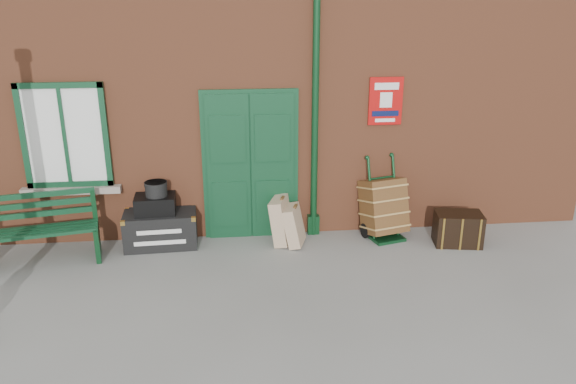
{
  "coord_description": "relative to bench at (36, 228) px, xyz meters",
  "views": [
    {
      "loc": [
        -0.59,
        -6.52,
        3.55
      ],
      "look_at": [
        0.17,
        0.6,
        1.0
      ],
      "focal_mm": 35.0,
      "sensor_mm": 36.0,
      "label": 1
    }
  ],
  "objects": [
    {
      "name": "hatbox",
      "position": [
        1.61,
        0.38,
        0.38
      ],
      "size": [
        0.33,
        0.33,
        0.21
      ],
      "primitive_type": "cylinder",
      "rotation": [
        0.0,
        0.0,
        0.04
      ],
      "color": "black",
      "rests_on": "strongbox"
    },
    {
      "name": "dark_trunk",
      "position": [
        6.02,
        -0.04,
        -0.26
      ],
      "size": [
        0.74,
        0.55,
        0.49
      ],
      "primitive_type": "cube",
      "rotation": [
        0.0,
        0.0,
        -0.17
      ],
      "color": "black",
      "rests_on": "ground"
    },
    {
      "name": "houdini_trunk",
      "position": [
        1.63,
        0.38,
        -0.24
      ],
      "size": [
        1.07,
        0.62,
        0.52
      ],
      "primitive_type": "cube",
      "rotation": [
        0.0,
        0.0,
        0.04
      ],
      "color": "black",
      "rests_on": "ground"
    },
    {
      "name": "station_building",
      "position": [
        3.28,
        2.62,
        1.66
      ],
      "size": [
        10.3,
        4.3,
        4.36
      ],
      "color": "brown",
      "rests_on": "ground"
    },
    {
      "name": "suitcase_front",
      "position": [
        3.59,
        0.19,
        -0.2
      ],
      "size": [
        0.42,
        0.51,
        0.61
      ],
      "primitive_type": "cube",
      "rotation": [
        0.0,
        -0.21,
        -0.32
      ],
      "color": "tan",
      "rests_on": "ground"
    },
    {
      "name": "bench",
      "position": [
        0.0,
        0.0,
        0.0
      ],
      "size": [
        1.69,
        0.81,
        1.01
      ],
      "rotation": [
        0.0,
        0.0,
        0.19
      ],
      "color": "#103A21",
      "rests_on": "ground"
    },
    {
      "name": "ground",
      "position": [
        3.28,
        -0.87,
        -0.51
      ],
      "size": [
        80.0,
        80.0,
        0.0
      ],
      "primitive_type": "plane",
      "color": "gray",
      "rests_on": "ground"
    },
    {
      "name": "porter_trolley",
      "position": [
        4.98,
        0.35,
        -0.03
      ],
      "size": [
        0.74,
        0.78,
        1.23
      ],
      "rotation": [
        0.0,
        0.0,
        0.27
      ],
      "color": "#0D361A",
      "rests_on": "ground"
    },
    {
      "name": "suitcase_back",
      "position": [
        3.41,
        0.29,
        -0.15
      ],
      "size": [
        0.43,
        0.55,
        0.7
      ],
      "primitive_type": "cube",
      "rotation": [
        0.0,
        -0.14,
        -0.32
      ],
      "color": "tan",
      "rests_on": "ground"
    },
    {
      "name": "strongbox",
      "position": [
        1.58,
        0.38,
        0.15
      ],
      "size": [
        0.59,
        0.44,
        0.26
      ],
      "primitive_type": "cube",
      "rotation": [
        0.0,
        0.0,
        0.04
      ],
      "color": "black",
      "rests_on": "houdini_trunk"
    }
  ]
}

